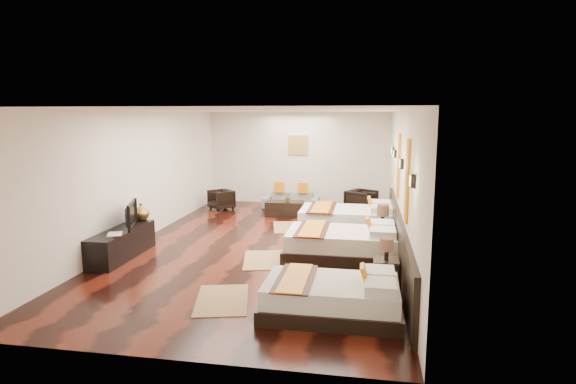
% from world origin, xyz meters
% --- Properties ---
extents(floor, '(5.50, 9.50, 0.01)m').
position_xyz_m(floor, '(0.00, 0.00, 0.00)').
color(floor, black).
rests_on(floor, ground).
extents(ceiling, '(5.50, 9.50, 0.01)m').
position_xyz_m(ceiling, '(0.00, 0.00, 2.80)').
color(ceiling, white).
rests_on(ceiling, floor).
extents(back_wall, '(5.50, 0.01, 2.80)m').
position_xyz_m(back_wall, '(0.00, 4.75, 1.40)').
color(back_wall, silver).
rests_on(back_wall, floor).
extents(left_wall, '(0.01, 9.50, 2.80)m').
position_xyz_m(left_wall, '(-2.75, 0.00, 1.40)').
color(left_wall, silver).
rests_on(left_wall, floor).
extents(right_wall, '(0.01, 9.50, 2.80)m').
position_xyz_m(right_wall, '(2.75, 0.00, 1.40)').
color(right_wall, silver).
rests_on(right_wall, floor).
extents(headboard_panel, '(0.08, 6.60, 0.90)m').
position_xyz_m(headboard_panel, '(2.71, -0.80, 0.45)').
color(headboard_panel, black).
rests_on(headboard_panel, floor).
extents(bed_near, '(1.90, 1.19, 0.72)m').
position_xyz_m(bed_near, '(1.69, -3.22, 0.25)').
color(bed_near, black).
rests_on(bed_near, floor).
extents(bed_mid, '(2.16, 1.36, 0.83)m').
position_xyz_m(bed_mid, '(1.70, -0.64, 0.28)').
color(bed_mid, black).
rests_on(bed_mid, floor).
extents(bed_far, '(2.25, 1.41, 0.86)m').
position_xyz_m(bed_far, '(1.70, 1.38, 0.29)').
color(bed_far, black).
rests_on(bed_far, floor).
extents(nightstand_a, '(0.40, 0.40, 0.79)m').
position_xyz_m(nightstand_a, '(2.44, -2.02, 0.28)').
color(nightstand_a, black).
rests_on(nightstand_a, floor).
extents(nightstand_b, '(0.45, 0.45, 0.90)m').
position_xyz_m(nightstand_b, '(2.44, 0.22, 0.31)').
color(nightstand_b, black).
rests_on(nightstand_b, floor).
extents(jute_mat_near, '(1.01, 1.34, 0.01)m').
position_xyz_m(jute_mat_near, '(0.04, -3.02, 0.01)').
color(jute_mat_near, '#99794D').
rests_on(jute_mat_near, floor).
extents(jute_mat_mid, '(0.98, 1.33, 0.01)m').
position_xyz_m(jute_mat_mid, '(0.23, -1.03, 0.01)').
color(jute_mat_mid, '#99794D').
rests_on(jute_mat_mid, floor).
extents(jute_mat_far, '(1.00, 1.34, 0.01)m').
position_xyz_m(jute_mat_far, '(0.26, 1.61, 0.01)').
color(jute_mat_far, '#99794D').
rests_on(jute_mat_far, floor).
extents(tv_console, '(0.50, 1.80, 0.55)m').
position_xyz_m(tv_console, '(-2.50, -1.33, 0.28)').
color(tv_console, black).
rests_on(tv_console, floor).
extents(tv, '(0.39, 0.87, 0.51)m').
position_xyz_m(tv, '(-2.45, -1.14, 0.80)').
color(tv, black).
rests_on(tv, tv_console).
extents(book, '(0.38, 0.42, 0.03)m').
position_xyz_m(book, '(-2.50, -1.80, 0.57)').
color(book, black).
rests_on(book, tv_console).
extents(figurine, '(0.43, 0.43, 0.35)m').
position_xyz_m(figurine, '(-2.50, -0.51, 0.73)').
color(figurine, brown).
rests_on(figurine, tv_console).
extents(sofa, '(1.63, 0.66, 0.47)m').
position_xyz_m(sofa, '(-0.09, 3.92, 0.24)').
color(sofa, gray).
rests_on(sofa, floor).
extents(armchair_left, '(0.88, 0.88, 0.57)m').
position_xyz_m(armchair_left, '(-2.05, 3.43, 0.29)').
color(armchair_left, black).
rests_on(armchair_left, floor).
extents(armchair_right, '(0.98, 0.98, 0.66)m').
position_xyz_m(armchair_right, '(1.96, 3.56, 0.33)').
color(armchair_right, black).
rests_on(armchair_right, floor).
extents(coffee_table, '(1.01, 0.52, 0.40)m').
position_xyz_m(coffee_table, '(-0.09, 2.87, 0.20)').
color(coffee_table, black).
rests_on(coffee_table, floor).
extents(table_plant, '(0.24, 0.21, 0.25)m').
position_xyz_m(table_plant, '(0.03, 2.82, 0.52)').
color(table_plant, '#2F6220').
rests_on(table_plant, coffee_table).
extents(orange_panel_a, '(0.04, 0.40, 1.30)m').
position_xyz_m(orange_panel_a, '(2.73, -1.90, 1.70)').
color(orange_panel_a, '#D86014').
rests_on(orange_panel_a, right_wall).
extents(orange_panel_b, '(0.04, 0.40, 1.30)m').
position_xyz_m(orange_panel_b, '(2.73, 0.30, 1.70)').
color(orange_panel_b, '#D86014').
rests_on(orange_panel_b, right_wall).
extents(sconce_near, '(0.07, 0.12, 0.18)m').
position_xyz_m(sconce_near, '(2.70, -3.00, 1.85)').
color(sconce_near, black).
rests_on(sconce_near, right_wall).
extents(sconce_mid, '(0.07, 0.12, 0.18)m').
position_xyz_m(sconce_mid, '(2.70, -0.80, 1.85)').
color(sconce_mid, black).
rests_on(sconce_mid, right_wall).
extents(sconce_far, '(0.07, 0.12, 0.18)m').
position_xyz_m(sconce_far, '(2.70, 1.40, 1.85)').
color(sconce_far, black).
rests_on(sconce_far, right_wall).
extents(sconce_lounge, '(0.07, 0.12, 0.18)m').
position_xyz_m(sconce_lounge, '(2.70, 2.30, 1.85)').
color(sconce_lounge, black).
rests_on(sconce_lounge, right_wall).
extents(gold_artwork, '(0.60, 0.04, 0.60)m').
position_xyz_m(gold_artwork, '(0.00, 4.73, 1.80)').
color(gold_artwork, '#AD873F').
rests_on(gold_artwork, back_wall).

